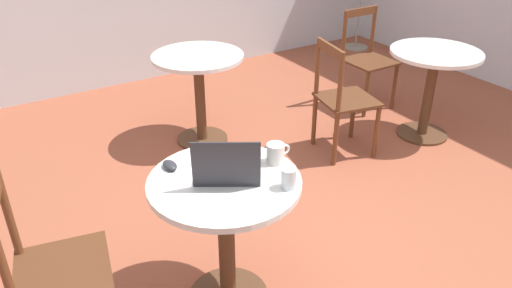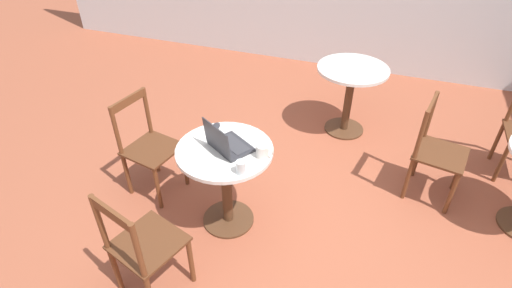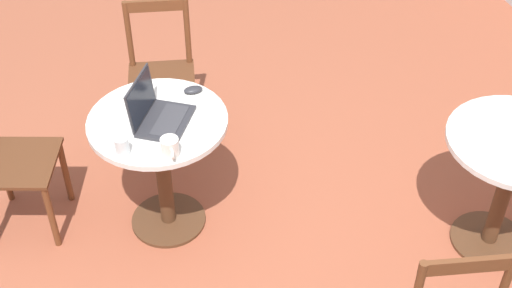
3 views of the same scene
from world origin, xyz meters
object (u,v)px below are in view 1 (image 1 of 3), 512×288
(mouse, at_px, (170,165))
(drinking_glass, at_px, (289,178))
(cafe_table_far, at_px, (199,78))
(chair_mid_left, at_px, (342,100))
(chair_mid_back, at_px, (366,60))
(cafe_table_mid, at_px, (432,74))
(chair_near_left, at_px, (52,272))
(mug, at_px, (276,153))
(cafe_table_near, at_px, (226,214))
(laptop, at_px, (227,169))

(mouse, xyz_separation_m, drinking_glass, (0.38, -0.43, 0.03))
(cafe_table_far, relative_size, chair_mid_left, 0.83)
(chair_mid_back, bearing_deg, cafe_table_far, 174.23)
(cafe_table_mid, height_order, chair_mid_back, chair_mid_back)
(chair_near_left, height_order, mouse, chair_near_left)
(chair_mid_back, bearing_deg, drinking_glass, -141.04)
(mug, bearing_deg, cafe_table_far, 76.66)
(cafe_table_mid, xyz_separation_m, mouse, (-2.48, -0.51, 0.21))
(mug, bearing_deg, chair_mid_back, 36.27)
(chair_mid_left, xyz_separation_m, drinking_glass, (-1.30, -1.11, 0.34))
(cafe_table_near, height_order, chair_mid_back, chair_mid_back)
(mouse, bearing_deg, cafe_table_near, -53.38)
(cafe_table_near, xyz_separation_m, cafe_table_far, (0.68, 1.66, 0.00))
(mug, bearing_deg, mouse, 154.29)
(chair_mid_left, distance_m, mug, 1.56)
(cafe_table_mid, height_order, mug, mug)
(cafe_table_mid, bearing_deg, laptop, -162.12)
(cafe_table_near, relative_size, cafe_table_far, 1.00)
(chair_mid_back, xyz_separation_m, mug, (-2.02, -1.48, 0.34))
(chair_near_left, distance_m, chair_mid_back, 3.37)
(cafe_table_mid, xyz_separation_m, laptop, (-2.29, -0.74, 0.24))
(chair_near_left, distance_m, chair_mid_left, 2.42)
(cafe_table_far, height_order, chair_mid_left, chair_mid_left)
(cafe_table_near, distance_m, cafe_table_far, 1.79)
(cafe_table_near, bearing_deg, chair_near_left, 168.60)
(cafe_table_far, distance_m, mug, 1.71)
(drinking_glass, bearing_deg, chair_mid_back, 38.96)
(cafe_table_mid, height_order, chair_mid_left, chair_mid_left)
(cafe_table_near, height_order, chair_near_left, chair_near_left)
(cafe_table_far, height_order, mug, mug)
(laptop, bearing_deg, chair_mid_back, 32.99)
(chair_mid_left, bearing_deg, chair_mid_back, 36.34)
(cafe_table_far, bearing_deg, mouse, -120.70)
(laptop, distance_m, mug, 0.27)
(cafe_table_mid, relative_size, mug, 5.82)
(chair_mid_left, bearing_deg, cafe_table_near, -149.13)
(mouse, relative_size, drinking_glass, 1.03)
(cafe_table_far, distance_m, mouse, 1.67)
(chair_near_left, relative_size, chair_mid_back, 1.00)
(cafe_table_near, relative_size, laptop, 1.92)
(chair_near_left, distance_m, laptop, 0.89)
(cafe_table_near, distance_m, drinking_glass, 0.38)
(chair_mid_back, distance_m, mouse, 2.80)
(cafe_table_far, bearing_deg, chair_mid_back, -5.77)
(laptop, bearing_deg, cafe_table_far, 68.22)
(cafe_table_near, height_order, chair_mid_left, chair_mid_left)
(cafe_table_near, xyz_separation_m, mug, (0.29, 0.01, 0.24))
(cafe_table_far, height_order, chair_mid_back, chair_mid_back)
(cafe_table_far, relative_size, laptop, 1.92)
(chair_near_left, relative_size, laptop, 2.32)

